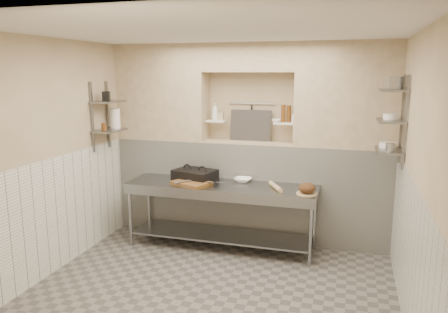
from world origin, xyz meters
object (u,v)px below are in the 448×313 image
at_px(rolling_pin, 275,187).
at_px(bowl_alcove, 276,121).
at_px(cutting_board, 191,183).
at_px(mixing_bowl, 243,180).
at_px(prep_table, 221,203).
at_px(bread_loaf, 307,188).
at_px(panini_press, 195,175).
at_px(bottle_soap, 215,112).
at_px(jug_left, 115,118).

distance_m(rolling_pin, bowl_alcove, 0.98).
relative_size(cutting_board, mixing_bowl, 2.07).
bearing_deg(rolling_pin, cutting_board, -174.66).
relative_size(prep_table, bread_loaf, 12.02).
distance_m(prep_table, rolling_pin, 0.80).
relative_size(rolling_pin, bowl_alcove, 3.00).
height_order(panini_press, bottle_soap, bottle_soap).
bearing_deg(bowl_alcove, rolling_pin, -79.64).
bearing_deg(prep_table, mixing_bowl, 43.06).
distance_m(rolling_pin, bottle_soap, 1.46).
bearing_deg(bread_loaf, cutting_board, 178.78).
height_order(rolling_pin, bread_loaf, bread_loaf).
bearing_deg(bottle_soap, bowl_alcove, -0.58).
distance_m(cutting_board, bowl_alcove, 1.47).
xyz_separation_m(cutting_board, bowl_alcove, (1.03, 0.66, 0.81)).
xyz_separation_m(cutting_board, bread_loaf, (1.55, -0.03, 0.06)).
bearing_deg(bowl_alcove, bread_loaf, -53.00).
distance_m(rolling_pin, bread_loaf, 0.45).
height_order(cutting_board, bread_loaf, bread_loaf).
xyz_separation_m(prep_table, bread_loaf, (1.17, -0.14, 0.34)).
bearing_deg(prep_table, rolling_pin, -0.25).
height_order(rolling_pin, jug_left, jug_left).
bearing_deg(panini_press, cutting_board, -65.57).
distance_m(prep_table, bowl_alcove, 1.38).
xyz_separation_m(bread_loaf, bowl_alcove, (-0.52, 0.69, 0.75)).
relative_size(panini_press, mixing_bowl, 2.69).
distance_m(rolling_pin, jug_left, 2.47).
relative_size(rolling_pin, jug_left, 1.44).
distance_m(bread_loaf, bowl_alcove, 1.15).
relative_size(prep_table, mixing_bowl, 10.91).
bearing_deg(rolling_pin, bowl_alcove, 100.36).
relative_size(mixing_bowl, bottle_soap, 0.96).
xyz_separation_m(mixing_bowl, jug_left, (-1.84, -0.20, 0.82)).
height_order(panini_press, cutting_board, panini_press).
relative_size(panini_press, jug_left, 2.30).
bearing_deg(bread_loaf, bottle_soap, 153.78).
bearing_deg(panini_press, bread_loaf, 5.59).
height_order(bottle_soap, jug_left, bottle_soap).
bearing_deg(rolling_pin, bottle_soap, 150.72).
bearing_deg(rolling_pin, mixing_bowl, 154.53).
height_order(cutting_board, mixing_bowl, mixing_bowl).
bearing_deg(jug_left, cutting_board, -6.88).
bearing_deg(bowl_alcove, panini_press, -158.65).
xyz_separation_m(prep_table, mixing_bowl, (0.25, 0.23, 0.29)).
distance_m(panini_press, rolling_pin, 1.18).
distance_m(panini_press, bread_loaf, 1.61).
height_order(bread_loaf, bottle_soap, bottle_soap).
bearing_deg(cutting_board, jug_left, 173.12).
xyz_separation_m(cutting_board, jug_left, (-1.20, 0.15, 0.83)).
xyz_separation_m(prep_table, jug_left, (-1.59, 0.04, 1.11)).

